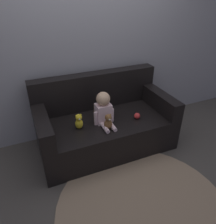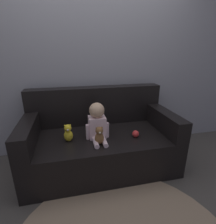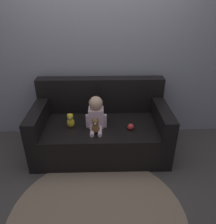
{
  "view_description": "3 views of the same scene",
  "coord_description": "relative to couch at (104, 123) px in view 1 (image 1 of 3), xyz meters",
  "views": [
    {
      "loc": [
        -0.92,
        -2.26,
        1.96
      ],
      "look_at": [
        0.04,
        0.01,
        0.53
      ],
      "focal_mm": 35.0,
      "sensor_mm": 36.0,
      "label": 1
    },
    {
      "loc": [
        -0.34,
        -1.87,
        1.4
      ],
      "look_at": [
        0.09,
        0.01,
        0.72
      ],
      "focal_mm": 28.0,
      "sensor_mm": 36.0,
      "label": 2
    },
    {
      "loc": [
        0.04,
        -2.5,
        1.94
      ],
      "look_at": [
        0.1,
        -0.04,
        0.63
      ],
      "focal_mm": 35.0,
      "sensor_mm": 36.0,
      "label": 3
    }
  ],
  "objects": [
    {
      "name": "plush_toy_side",
      "position": [
        -0.38,
        -0.15,
        0.22
      ],
      "size": [
        0.1,
        0.09,
        0.2
      ],
      "color": "yellow",
      "rests_on": "couch"
    },
    {
      "name": "wall_back",
      "position": [
        0.0,
        0.48,
        0.97
      ],
      "size": [
        8.0,
        0.05,
        2.6
      ],
      "color": "#93939E",
      "rests_on": "ground_plane"
    },
    {
      "name": "couch",
      "position": [
        0.0,
        0.0,
        0.0
      ],
      "size": [
        1.77,
        0.91,
        0.95
      ],
      "color": "black",
      "rests_on": "ground_plane"
    },
    {
      "name": "ground_plane",
      "position": [
        0.0,
        -0.06,
        -0.33
      ],
      "size": [
        12.0,
        12.0,
        0.0
      ],
      "primitive_type": "plane",
      "color": "#4C4742"
    },
    {
      "name": "person_baby",
      "position": [
        -0.05,
        -0.14,
        0.31
      ],
      "size": [
        0.27,
        0.35,
        0.42
      ],
      "color": "silver",
      "rests_on": "couch"
    },
    {
      "name": "teddy_bear_brown",
      "position": [
        -0.06,
        -0.3,
        0.21
      ],
      "size": [
        0.12,
        0.09,
        0.21
      ],
      "color": "brown",
      "rests_on": "couch"
    },
    {
      "name": "floor_rug",
      "position": [
        -0.03,
        -1.14,
        -0.32
      ],
      "size": [
        1.77,
        1.77,
        0.01
      ],
      "color": "gray",
      "rests_on": "ground_plane"
    },
    {
      "name": "toy_ball",
      "position": [
        0.38,
        -0.23,
        0.16
      ],
      "size": [
        0.08,
        0.08,
        0.08
      ],
      "color": "red",
      "rests_on": "couch"
    }
  ]
}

